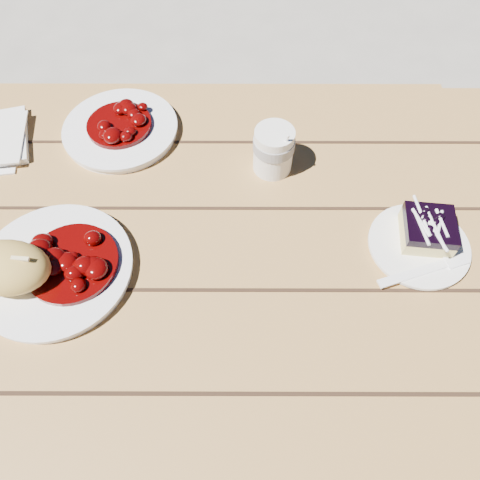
{
  "coord_description": "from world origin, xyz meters",
  "views": [
    {
      "loc": [
        0.28,
        -0.41,
        1.41
      ],
      "look_at": [
        0.28,
        -0.02,
        0.81
      ],
      "focal_mm": 35.0,
      "sensor_mm": 36.0,
      "label": 1
    }
  ],
  "objects_px": {
    "blueberry_cake": "(428,229)",
    "second_plate": "(121,130)",
    "picnic_table": "(96,290)",
    "bread_roll": "(6,268)",
    "main_plate": "(55,270)",
    "coffee_cup": "(273,150)",
    "dessert_plate": "(418,246)"
  },
  "relations": [
    {
      "from": "main_plate",
      "to": "coffee_cup",
      "type": "relative_size",
      "value": 2.74
    },
    {
      "from": "second_plate",
      "to": "blueberry_cake",
      "type": "bearing_deg",
      "value": -24.89
    },
    {
      "from": "main_plate",
      "to": "bread_roll",
      "type": "distance_m",
      "value": 0.07
    },
    {
      "from": "dessert_plate",
      "to": "picnic_table",
      "type": "bearing_deg",
      "value": 179.96
    },
    {
      "from": "picnic_table",
      "to": "main_plate",
      "type": "xyz_separation_m",
      "value": [
        -0.01,
        -0.05,
        0.17
      ]
    },
    {
      "from": "second_plate",
      "to": "coffee_cup",
      "type": "bearing_deg",
      "value": -16.73
    },
    {
      "from": "coffee_cup",
      "to": "second_plate",
      "type": "height_order",
      "value": "coffee_cup"
    },
    {
      "from": "main_plate",
      "to": "second_plate",
      "type": "height_order",
      "value": "same"
    },
    {
      "from": "picnic_table",
      "to": "bread_roll",
      "type": "xyz_separation_m",
      "value": [
        -0.07,
        -0.07,
        0.21
      ]
    },
    {
      "from": "bread_roll",
      "to": "second_plate",
      "type": "bearing_deg",
      "value": 70.83
    },
    {
      "from": "blueberry_cake",
      "to": "coffee_cup",
      "type": "relative_size",
      "value": 0.98
    },
    {
      "from": "picnic_table",
      "to": "coffee_cup",
      "type": "bearing_deg",
      "value": 27.4
    },
    {
      "from": "coffee_cup",
      "to": "bread_roll",
      "type": "bearing_deg",
      "value": -149.09
    },
    {
      "from": "main_plate",
      "to": "dessert_plate",
      "type": "relative_size",
      "value": 1.52
    },
    {
      "from": "main_plate",
      "to": "coffee_cup",
      "type": "distance_m",
      "value": 0.42
    },
    {
      "from": "main_plate",
      "to": "second_plate",
      "type": "distance_m",
      "value": 0.32
    },
    {
      "from": "blueberry_cake",
      "to": "coffee_cup",
      "type": "xyz_separation_m",
      "value": [
        -0.25,
        0.16,
        0.01
      ]
    },
    {
      "from": "main_plate",
      "to": "dessert_plate",
      "type": "xyz_separation_m",
      "value": [
        0.59,
        0.05,
        -0.0
      ]
    },
    {
      "from": "blueberry_cake",
      "to": "picnic_table",
      "type": "bearing_deg",
      "value": -172.7
    },
    {
      "from": "blueberry_cake",
      "to": "dessert_plate",
      "type": "bearing_deg",
      "value": -117.82
    },
    {
      "from": "bread_roll",
      "to": "second_plate",
      "type": "relative_size",
      "value": 0.62
    },
    {
      "from": "picnic_table",
      "to": "bread_roll",
      "type": "relative_size",
      "value": 14.76
    },
    {
      "from": "main_plate",
      "to": "coffee_cup",
      "type": "xyz_separation_m",
      "value": [
        0.35,
        0.23,
        0.04
      ]
    },
    {
      "from": "dessert_plate",
      "to": "bread_roll",
      "type": "bearing_deg",
      "value": -173.97
    },
    {
      "from": "bread_roll",
      "to": "main_plate",
      "type": "bearing_deg",
      "value": 19.98
    },
    {
      "from": "main_plate",
      "to": "coffee_cup",
      "type": "height_order",
      "value": "coffee_cup"
    },
    {
      "from": "picnic_table",
      "to": "blueberry_cake",
      "type": "distance_m",
      "value": 0.62
    },
    {
      "from": "bread_roll",
      "to": "picnic_table",
      "type": "bearing_deg",
      "value": 44.96
    },
    {
      "from": "main_plate",
      "to": "second_plate",
      "type": "xyz_separation_m",
      "value": [
        0.06,
        0.31,
        0.0
      ]
    },
    {
      "from": "main_plate",
      "to": "bread_roll",
      "type": "height_order",
      "value": "bread_roll"
    },
    {
      "from": "picnic_table",
      "to": "dessert_plate",
      "type": "distance_m",
      "value": 0.6
    },
    {
      "from": "blueberry_cake",
      "to": "second_plate",
      "type": "height_order",
      "value": "blueberry_cake"
    }
  ]
}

